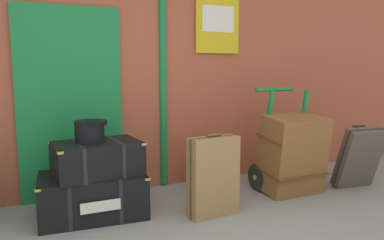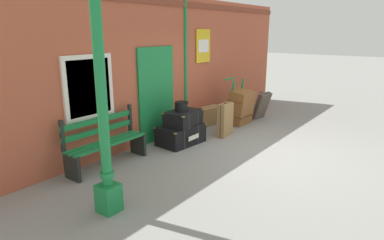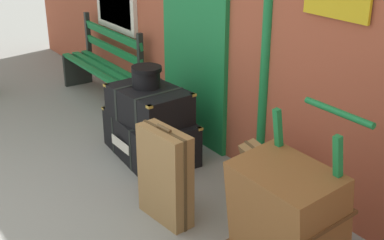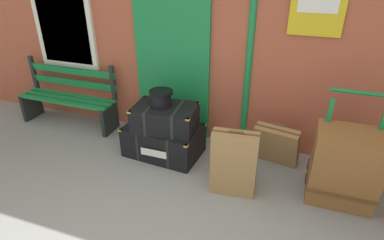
# 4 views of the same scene
# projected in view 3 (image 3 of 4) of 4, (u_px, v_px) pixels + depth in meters

# --- Properties ---
(platform_bench) EXTENTS (1.60, 0.43, 1.01)m
(platform_bench) POSITION_uv_depth(u_px,v_px,m) (103.00, 66.00, 6.72)
(platform_bench) COLOR #197A3D
(platform_bench) RESTS_ON ground
(steamer_trunk_base) EXTENTS (1.06, 0.73, 0.43)m
(steamer_trunk_base) POSITION_uv_depth(u_px,v_px,m) (150.00, 136.00, 5.27)
(steamer_trunk_base) COLOR black
(steamer_trunk_base) RESTS_ON ground
(steamer_trunk_middle) EXTENTS (0.85, 0.61, 0.33)m
(steamer_trunk_middle) POSITION_uv_depth(u_px,v_px,m) (149.00, 104.00, 5.07)
(steamer_trunk_middle) COLOR black
(steamer_trunk_middle) RESTS_ON steamer_trunk_base
(round_hatbox) EXTENTS (0.31, 0.29, 0.21)m
(round_hatbox) POSITION_uv_depth(u_px,v_px,m) (146.00, 75.00, 5.01)
(round_hatbox) COLOR black
(round_hatbox) RESTS_ON steamer_trunk_middle
(large_brown_trunk) EXTENTS (0.70, 0.54, 0.93)m
(large_brown_trunk) POSITION_uv_depth(u_px,v_px,m) (287.00, 228.00, 3.33)
(large_brown_trunk) COLOR brown
(large_brown_trunk) RESTS_ON ground
(suitcase_oxblood) EXTENTS (0.60, 0.40, 0.58)m
(suitcase_oxblood) POSITION_uv_depth(u_px,v_px,m) (269.00, 182.00, 4.25)
(suitcase_oxblood) COLOR olive
(suitcase_oxblood) RESTS_ON ground
(suitcase_caramel) EXTENTS (0.52, 0.24, 0.83)m
(suitcase_caramel) POSITION_uv_depth(u_px,v_px,m) (165.00, 175.00, 4.12)
(suitcase_caramel) COLOR olive
(suitcase_caramel) RESTS_ON ground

